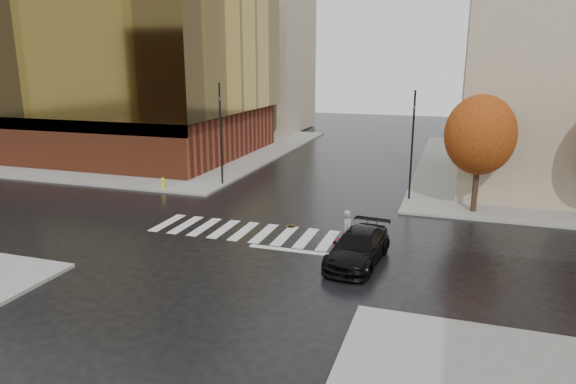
% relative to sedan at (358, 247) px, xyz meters
% --- Properties ---
extents(ground, '(120.00, 120.00, 0.00)m').
position_rel_sedan_xyz_m(ground, '(-5.17, 1.80, -0.70)').
color(ground, black).
rests_on(ground, ground).
extents(sidewalk_nw, '(30.00, 30.00, 0.15)m').
position_rel_sedan_xyz_m(sidewalk_nw, '(-26.17, 22.80, -0.62)').
color(sidewalk_nw, gray).
rests_on(sidewalk_nw, ground).
extents(crosswalk, '(12.00, 3.00, 0.01)m').
position_rel_sedan_xyz_m(crosswalk, '(-5.17, 2.30, -0.69)').
color(crosswalk, silver).
rests_on(crosswalk, ground).
extents(office_glass, '(27.00, 19.00, 16.00)m').
position_rel_sedan_xyz_m(office_glass, '(-27.17, 19.79, 7.58)').
color(office_glass, brown).
rests_on(office_glass, sidewalk_nw).
extents(building_nw_far, '(14.00, 12.00, 20.00)m').
position_rel_sedan_xyz_m(building_nw_far, '(-21.17, 38.80, 9.45)').
color(building_nw_far, '#9B916E').
rests_on(building_nw_far, sidewalk_nw).
extents(tree_ne_a, '(3.80, 3.80, 6.50)m').
position_rel_sedan_xyz_m(tree_ne_a, '(4.83, 9.20, 3.76)').
color(tree_ne_a, black).
rests_on(tree_ne_a, sidewalk_ne).
extents(sedan, '(2.42, 4.99, 1.40)m').
position_rel_sedan_xyz_m(sedan, '(0.00, 0.00, 0.00)').
color(sedan, black).
rests_on(sedan, ground).
extents(cyclist, '(1.91, 1.27, 2.05)m').
position_rel_sedan_xyz_m(cyclist, '(-0.55, 0.80, -0.00)').
color(cyclist, maroon).
rests_on(cyclist, ground).
extents(traffic_light_nw, '(0.18, 0.15, 6.81)m').
position_rel_sedan_xyz_m(traffic_light_nw, '(-11.47, 10.80, 3.28)').
color(traffic_light_nw, black).
rests_on(traffic_light_nw, sidewalk_nw).
extents(traffic_light_ne, '(0.17, 0.19, 6.57)m').
position_rel_sedan_xyz_m(traffic_light_ne, '(1.13, 10.80, 3.12)').
color(traffic_light_ne, black).
rests_on(traffic_light_ne, sidewalk_ne).
extents(fire_hydrant, '(0.26, 0.26, 0.73)m').
position_rel_sedan_xyz_m(fire_hydrant, '(-14.65, 8.38, -0.15)').
color(fire_hydrant, '#D6DC0C').
rests_on(fire_hydrant, sidewalk_nw).
extents(manhole, '(0.70, 0.70, 0.01)m').
position_rel_sedan_xyz_m(manhole, '(-4.25, 3.80, -0.69)').
color(manhole, '#443A18').
rests_on(manhole, ground).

